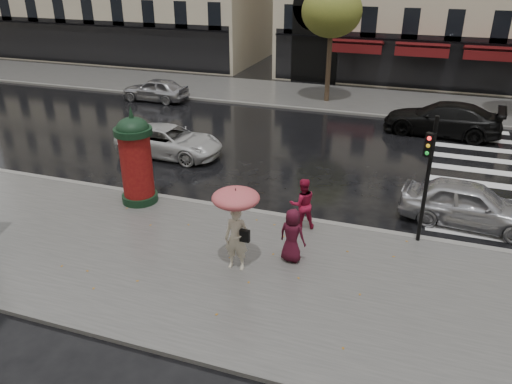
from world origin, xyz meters
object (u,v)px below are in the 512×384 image
at_px(morris_column, 136,157).
at_px(car_black, 442,119).
at_px(woman_red, 302,204).
at_px(car_white, 170,141).
at_px(car_far_silver, 155,90).
at_px(woman_umbrella, 236,216).
at_px(traffic_light, 428,169).
at_px(man_burgundy, 292,235).
at_px(car_silver, 469,204).

xyz_separation_m(morris_column, car_black, (9.96, 11.55, -0.97)).
xyz_separation_m(woman_red, car_black, (4.09, 11.55, -0.16)).
height_order(car_white, car_far_silver, car_far_silver).
xyz_separation_m(woman_red, morris_column, (-5.87, 0.00, 0.81)).
bearing_deg(car_white, morris_column, -162.44).
bearing_deg(woman_umbrella, car_far_silver, 126.08).
relative_size(woman_red, car_black, 0.31).
bearing_deg(traffic_light, morris_column, -177.98).
bearing_deg(car_black, man_burgundy, -11.14).
bearing_deg(morris_column, traffic_light, 2.02).
height_order(man_burgundy, morris_column, morris_column).
xyz_separation_m(woman_umbrella, car_white, (-6.02, 7.43, -1.08)).
bearing_deg(car_silver, woman_umbrella, 134.46).
distance_m(morris_column, traffic_light, 9.43).
xyz_separation_m(woman_umbrella, car_black, (5.22, 14.33, -0.93)).
distance_m(woman_red, car_black, 12.25).
relative_size(car_silver, car_far_silver, 1.06).
distance_m(traffic_light, car_silver, 2.96).
bearing_deg(car_black, morris_column, -35.80).
relative_size(morris_column, car_white, 0.73).
bearing_deg(car_black, woman_red, -14.53).
bearing_deg(car_silver, morris_column, 106.71).
bearing_deg(car_white, woman_red, -120.81).
height_order(woman_red, car_far_silver, woman_red).
distance_m(traffic_light, car_black, 11.36).
relative_size(car_white, car_black, 0.86).
bearing_deg(man_burgundy, woman_red, -71.99).
height_order(car_silver, car_black, car_black).
height_order(morris_column, car_silver, morris_column).
relative_size(woman_red, man_burgundy, 1.06).
distance_m(car_white, car_black, 13.19).
bearing_deg(woman_umbrella, man_burgundy, 33.04).
bearing_deg(traffic_light, car_black, 87.09).
distance_m(woman_umbrella, woman_red, 3.10).
relative_size(traffic_light, car_silver, 0.91).
height_order(car_silver, car_far_silver, car_silver).
distance_m(woman_umbrella, car_black, 15.28).
height_order(car_white, car_black, car_black).
distance_m(woman_red, morris_column, 5.93).
bearing_deg(car_white, car_black, -56.23).
bearing_deg(man_burgundy, car_black, -93.99).
xyz_separation_m(man_burgundy, car_far_silver, (-12.54, 14.52, -0.23)).
relative_size(man_burgundy, car_far_silver, 0.40).
distance_m(woman_umbrella, car_white, 9.62).
bearing_deg(car_white, traffic_light, -109.80).
distance_m(morris_column, car_black, 15.28).
bearing_deg(car_far_silver, car_white, 33.42).
height_order(car_black, car_far_silver, car_black).
bearing_deg(car_far_silver, woman_red, 44.68).
relative_size(morris_column, car_black, 0.63).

